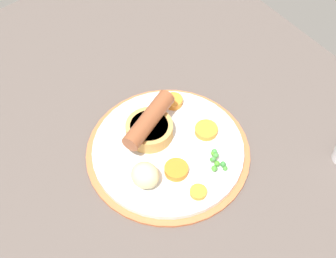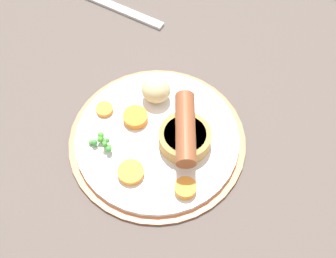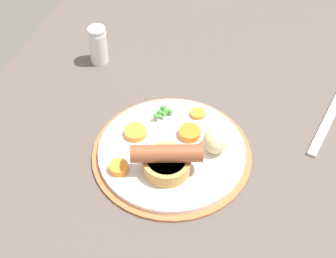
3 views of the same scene
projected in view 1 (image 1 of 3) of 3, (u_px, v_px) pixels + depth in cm
name	position (u px, v px, depth cm)	size (l,w,h in cm)	color
dining_table	(184.00, 181.00, 92.99)	(110.00, 80.00, 3.00)	#564C47
dinner_plate	(168.00, 152.00, 93.95)	(27.57, 27.57, 1.40)	#CC6B3D
sausage_pudding	(147.00, 127.00, 93.01)	(7.98, 11.98, 5.59)	tan
pea_pile	(216.00, 160.00, 90.80)	(4.09, 2.94, 1.83)	#4A8A34
potato_chunk_0	(145.00, 175.00, 87.72)	(4.27, 4.61, 4.23)	beige
carrot_slice_0	(174.00, 101.00, 98.60)	(3.23, 3.23, 1.26)	orange
carrot_slice_1	(198.00, 192.00, 87.91)	(2.73, 2.73, 0.77)	orange
carrot_slice_2	(206.00, 130.00, 94.94)	(3.92, 3.92, 1.07)	orange
carrot_slice_4	(176.00, 170.00, 90.09)	(3.90, 3.90, 1.26)	orange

